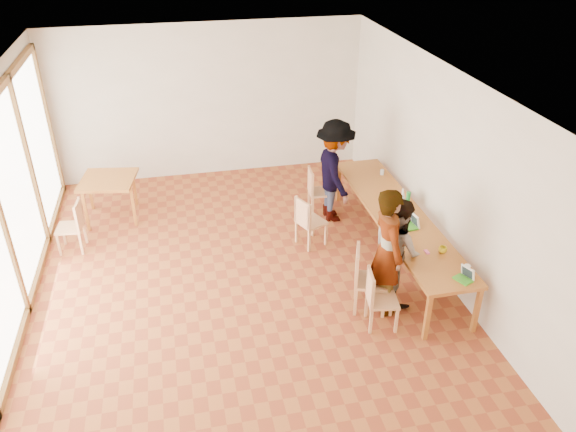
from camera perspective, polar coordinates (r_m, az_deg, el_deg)
name	(u,v)px	position (r m, az deg, el deg)	size (l,w,h in m)	color
ground	(241,286)	(8.32, -4.80, -7.06)	(8.00, 8.00, 0.00)	#994F25
wall_back	(209,102)	(11.21, -8.04, 11.43)	(6.00, 0.10, 3.00)	beige
wall_right	(444,175)	(8.36, 15.58, 4.07)	(0.10, 8.00, 3.00)	beige
ceiling	(230,83)	(6.95, -5.87, 13.29)	(6.00, 8.00, 0.04)	white
communal_table	(398,216)	(8.77, 11.07, 0.02)	(0.80, 4.00, 0.75)	#A25E24
side_table	(108,183)	(10.17, -17.79, 3.22)	(0.90, 0.90, 0.75)	#A25E24
chair_near	(376,294)	(7.39, 8.96, -7.80)	(0.45, 0.45, 0.45)	tan
chair_mid	(364,273)	(7.63, 7.71, -5.74)	(0.56, 0.56, 0.50)	tan
chair_far	(307,217)	(8.93, 1.94, -0.13)	(0.52, 0.52, 0.46)	tan
chair_empty	(315,187)	(9.91, 2.80, 3.01)	(0.41, 0.41, 0.45)	tan
chair_spare	(74,221)	(9.45, -20.88, -0.48)	(0.43, 0.43, 0.45)	tan
person_near	(387,251)	(7.50, 10.07, -3.56)	(0.66, 0.44, 1.82)	gray
person_mid	(397,250)	(7.80, 11.00, -3.41)	(0.76, 0.59, 1.56)	gray
person_far	(335,171)	(9.59, 4.75, 4.56)	(1.17, 0.67, 1.81)	gray
laptop_near	(465,276)	(7.47, 17.57, -5.84)	(0.25, 0.27, 0.18)	green
laptop_mid	(412,223)	(8.41, 12.48, -0.71)	(0.24, 0.27, 0.21)	green
laptop_far	(400,201)	(8.99, 11.32, 1.55)	(0.31, 0.33, 0.22)	green
yellow_mug	(443,250)	(7.91, 15.44, -3.33)	(0.11, 0.11, 0.09)	yellow
green_bottle	(408,200)	(8.85, 12.08, 1.58)	(0.07, 0.07, 0.28)	#1A7C2B
clear_glass	(382,172)	(9.92, 9.54, 4.42)	(0.07, 0.07, 0.09)	silver
condiment_cup	(467,267)	(7.68, 17.74, -4.97)	(0.08, 0.08, 0.06)	white
pink_phone	(427,252)	(7.88, 13.92, -3.56)	(0.05, 0.10, 0.01)	#F45897
black_pouch	(408,215)	(8.63, 12.13, 0.08)	(0.16, 0.26, 0.09)	black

